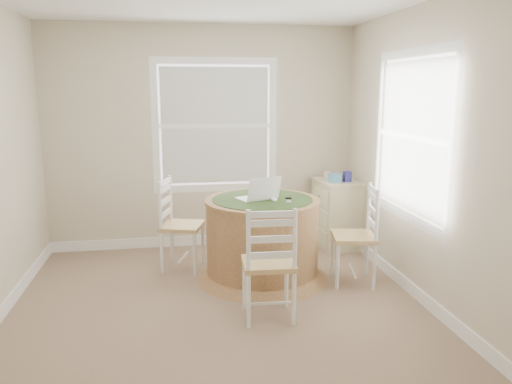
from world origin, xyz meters
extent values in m
cube|color=#8A6F58|center=(0.00, 0.00, -0.01)|extent=(3.60, 3.60, 0.02)
cube|color=beige|center=(0.00, 1.81, 1.30)|extent=(3.60, 0.02, 2.60)
cube|color=beige|center=(0.00, -1.81, 1.30)|extent=(3.60, 0.02, 2.60)
cube|color=beige|center=(1.81, 0.00, 1.30)|extent=(0.02, 3.60, 2.60)
cube|color=white|center=(0.00, 1.79, 0.06)|extent=(3.60, 0.02, 0.12)
cube|color=white|center=(-1.79, 0.00, 0.06)|extent=(0.02, 3.60, 0.12)
cube|color=white|center=(1.79, 0.00, 0.06)|extent=(0.02, 3.60, 0.12)
cylinder|color=#A47B49|center=(0.50, 0.61, 0.44)|extent=(1.11, 1.11, 0.72)
cone|color=#A47B49|center=(0.50, 0.61, 0.04)|extent=(1.31, 1.31, 0.08)
cylinder|color=#A47B49|center=(0.50, 0.61, 0.79)|extent=(1.13, 1.13, 0.03)
cylinder|color=#334E22|center=(0.50, 0.61, 0.81)|extent=(0.99, 0.99, 0.01)
cone|color=#334E22|center=(0.50, 0.61, 0.75)|extent=(1.09, 1.09, 0.10)
cube|color=white|center=(0.45, 0.65, 0.81)|extent=(0.42, 0.36, 0.02)
cube|color=silver|center=(0.45, 0.65, 0.82)|extent=(0.32, 0.23, 0.00)
cube|color=black|center=(0.50, 0.50, 0.94)|extent=(0.35, 0.19, 0.23)
ellipsoid|color=white|center=(0.60, 0.53, 0.82)|extent=(0.09, 0.12, 0.04)
cube|color=#B7BABF|center=(0.73, 0.45, 0.81)|extent=(0.07, 0.10, 0.02)
cube|color=black|center=(0.76, 0.58, 0.82)|extent=(0.07, 0.07, 0.02)
cube|color=beige|center=(1.56, 1.47, 0.40)|extent=(0.47, 0.62, 0.79)
cube|color=beige|center=(1.56, 1.47, 0.80)|extent=(0.51, 0.65, 0.02)
cube|color=beige|center=(1.33, 1.45, 0.16)|extent=(0.06, 0.49, 0.17)
cube|color=beige|center=(1.33, 1.45, 0.40)|extent=(0.06, 0.49, 0.17)
cube|color=beige|center=(1.33, 1.45, 0.63)|extent=(0.06, 0.49, 0.17)
cube|color=#5393BE|center=(1.48, 1.35, 0.86)|extent=(0.13, 0.13, 0.10)
cube|color=#EBBA53|center=(1.59, 1.51, 0.84)|extent=(0.16, 0.11, 0.06)
cube|color=navy|center=(1.65, 1.36, 0.87)|extent=(0.09, 0.09, 0.12)
cylinder|color=beige|center=(1.48, 1.62, 0.86)|extent=(0.07, 0.07, 0.09)
camera|label=1|loc=(-0.35, -4.09, 1.87)|focal=35.00mm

